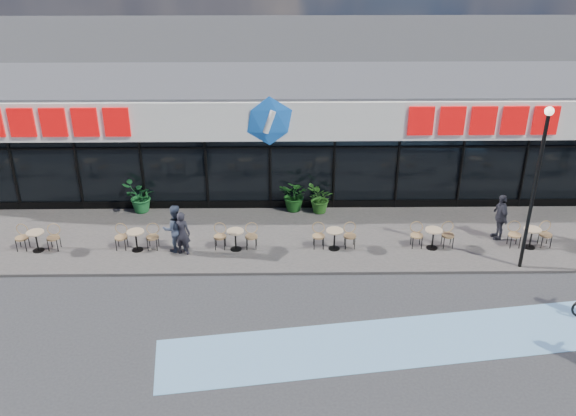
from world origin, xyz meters
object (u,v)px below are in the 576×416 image
at_px(potted_plant_right, 295,195).
at_px(patron_right, 175,228).
at_px(patron_left, 182,233).
at_px(lamp_post, 537,177).
at_px(pedestrian_a, 500,217).
at_px(potted_plant_left, 140,197).
at_px(potted_plant_mid, 320,199).

height_order(potted_plant_right, patron_right, patron_right).
bearing_deg(potted_plant_right, patron_left, -139.35).
bearing_deg(lamp_post, patron_left, 174.88).
relative_size(patron_right, pedestrian_a, 1.01).
bearing_deg(potted_plant_right, potted_plant_left, -179.17).
height_order(lamp_post, patron_left, lamp_post).
height_order(potted_plant_left, patron_right, patron_right).
distance_m(potted_plant_left, patron_left, 3.94).
height_order(potted_plant_left, potted_plant_mid, potted_plant_left).
relative_size(potted_plant_right, patron_left, 0.83).
xyz_separation_m(potted_plant_left, patron_right, (1.85, -3.10, 0.21)).
bearing_deg(pedestrian_a, potted_plant_right, -112.57).
relative_size(lamp_post, patron_right, 3.19).
distance_m(potted_plant_left, patron_right, 3.62).
bearing_deg(potted_plant_mid, lamp_post, -32.93).
distance_m(potted_plant_mid, patron_left, 5.86).
relative_size(potted_plant_mid, potted_plant_right, 0.90).
xyz_separation_m(lamp_post, potted_plant_left, (-13.52, 4.33, -2.59)).
bearing_deg(potted_plant_mid, potted_plant_right, 166.12).
bearing_deg(pedestrian_a, patron_right, -90.49).
relative_size(potted_plant_left, patron_right, 0.76).
height_order(patron_left, patron_right, patron_right).
height_order(lamp_post, pedestrian_a, lamp_post).
bearing_deg(patron_left, lamp_post, -171.51).
xyz_separation_m(potted_plant_mid, potted_plant_right, (-0.97, 0.24, 0.07)).
distance_m(potted_plant_mid, patron_right, 5.99).
distance_m(potted_plant_right, patron_right, 5.31).
relative_size(lamp_post, potted_plant_mid, 4.64).
relative_size(potted_plant_left, potted_plant_mid, 1.10).
bearing_deg(pedestrian_a, potted_plant_left, -104.16).
xyz_separation_m(patron_left, patron_right, (-0.28, 0.22, 0.07)).
relative_size(patron_left, patron_right, 0.92).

